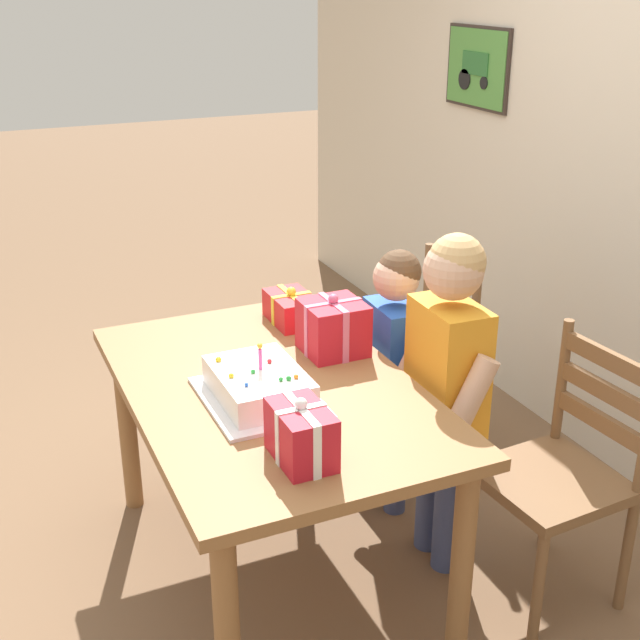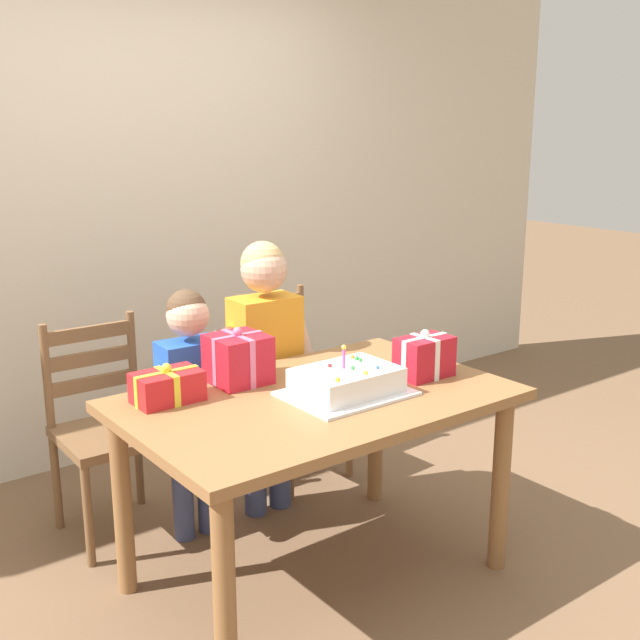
{
  "view_description": "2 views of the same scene",
  "coord_description": "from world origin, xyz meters",
  "px_view_note": "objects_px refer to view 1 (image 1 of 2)",
  "views": [
    {
      "loc": [
        2.32,
        -0.86,
        2.0
      ],
      "look_at": [
        0.0,
        0.18,
        0.95
      ],
      "focal_mm": 47.27,
      "sensor_mm": 36.0,
      "label": 1
    },
    {
      "loc": [
        -1.63,
        -2.16,
        1.72
      ],
      "look_at": [
        0.06,
        0.06,
        1.02
      ],
      "focal_mm": 43.85,
      "sensor_mm": 36.0,
      "label": 2
    }
  ],
  "objects_px": {
    "gift_box_beside_cake": "(333,327)",
    "gift_box_corner_small": "(291,308)",
    "child_older": "(447,372)",
    "dining_table": "(271,412)",
    "chair_left": "(417,362)",
    "child_younger": "(393,357)",
    "chair_right": "(561,473)",
    "gift_box_red_large": "(301,434)",
    "birthday_cake": "(259,386)"
  },
  "relations": [
    {
      "from": "gift_box_beside_cake",
      "to": "child_older",
      "type": "height_order",
      "value": "child_older"
    },
    {
      "from": "birthday_cake",
      "to": "child_older",
      "type": "distance_m",
      "value": 0.65
    },
    {
      "from": "gift_box_beside_cake",
      "to": "chair_left",
      "type": "relative_size",
      "value": 0.24
    },
    {
      "from": "gift_box_beside_cake",
      "to": "child_older",
      "type": "relative_size",
      "value": 0.18
    },
    {
      "from": "chair_left",
      "to": "child_older",
      "type": "height_order",
      "value": "child_older"
    },
    {
      "from": "chair_left",
      "to": "gift_box_beside_cake",
      "type": "bearing_deg",
      "value": -59.4
    },
    {
      "from": "child_younger",
      "to": "gift_box_corner_small",
      "type": "bearing_deg",
      "value": -129.27
    },
    {
      "from": "gift_box_red_large",
      "to": "chair_right",
      "type": "distance_m",
      "value": 1.0
    },
    {
      "from": "birthday_cake",
      "to": "child_younger",
      "type": "height_order",
      "value": "child_younger"
    },
    {
      "from": "dining_table",
      "to": "birthday_cake",
      "type": "height_order",
      "value": "birthday_cake"
    },
    {
      "from": "dining_table",
      "to": "chair_left",
      "type": "relative_size",
      "value": 1.52
    },
    {
      "from": "gift_box_red_large",
      "to": "gift_box_beside_cake",
      "type": "xyz_separation_m",
      "value": [
        -0.62,
        0.38,
        0.01
      ]
    },
    {
      "from": "dining_table",
      "to": "child_older",
      "type": "relative_size",
      "value": 1.13
    },
    {
      "from": "chair_left",
      "to": "child_older",
      "type": "distance_m",
      "value": 0.74
    },
    {
      "from": "gift_box_corner_small",
      "to": "chair_right",
      "type": "bearing_deg",
      "value": 31.59
    },
    {
      "from": "chair_right",
      "to": "child_older",
      "type": "relative_size",
      "value": 0.74
    },
    {
      "from": "gift_box_corner_small",
      "to": "chair_left",
      "type": "bearing_deg",
      "value": 90.83
    },
    {
      "from": "dining_table",
      "to": "gift_box_red_large",
      "type": "xyz_separation_m",
      "value": [
        0.46,
        -0.08,
        0.18
      ]
    },
    {
      "from": "dining_table",
      "to": "gift_box_red_large",
      "type": "relative_size",
      "value": 6.29
    },
    {
      "from": "child_older",
      "to": "child_younger",
      "type": "height_order",
      "value": "child_older"
    },
    {
      "from": "gift_box_beside_cake",
      "to": "chair_left",
      "type": "bearing_deg",
      "value": 120.6
    },
    {
      "from": "gift_box_corner_small",
      "to": "gift_box_beside_cake",
      "type": "bearing_deg",
      "value": 5.47
    },
    {
      "from": "gift_box_corner_small",
      "to": "chair_right",
      "type": "xyz_separation_m",
      "value": [
        0.94,
        0.58,
        -0.34
      ]
    },
    {
      "from": "birthday_cake",
      "to": "gift_box_corner_small",
      "type": "height_order",
      "value": "birthday_cake"
    },
    {
      "from": "dining_table",
      "to": "chair_right",
      "type": "bearing_deg",
      "value": 60.8
    },
    {
      "from": "dining_table",
      "to": "chair_left",
      "type": "height_order",
      "value": "chair_left"
    },
    {
      "from": "dining_table",
      "to": "chair_left",
      "type": "bearing_deg",
      "value": 119.3
    },
    {
      "from": "gift_box_corner_small",
      "to": "chair_left",
      "type": "xyz_separation_m",
      "value": [
        -0.01,
        0.58,
        -0.34
      ]
    },
    {
      "from": "gift_box_beside_cake",
      "to": "child_younger",
      "type": "relative_size",
      "value": 0.21
    },
    {
      "from": "child_older",
      "to": "gift_box_corner_small",
      "type": "bearing_deg",
      "value": -153.53
    },
    {
      "from": "gift_box_beside_cake",
      "to": "gift_box_corner_small",
      "type": "bearing_deg",
      "value": -174.53
    },
    {
      "from": "chair_left",
      "to": "child_older",
      "type": "relative_size",
      "value": 0.74
    },
    {
      "from": "gift_box_corner_small",
      "to": "child_older",
      "type": "bearing_deg",
      "value": 26.47
    },
    {
      "from": "gift_box_beside_cake",
      "to": "gift_box_corner_small",
      "type": "height_order",
      "value": "gift_box_beside_cake"
    },
    {
      "from": "dining_table",
      "to": "child_older",
      "type": "xyz_separation_m",
      "value": [
        0.16,
        0.58,
        0.1
      ]
    },
    {
      "from": "dining_table",
      "to": "child_older",
      "type": "bearing_deg",
      "value": 74.72
    },
    {
      "from": "gift_box_corner_small",
      "to": "child_younger",
      "type": "distance_m",
      "value": 0.43
    },
    {
      "from": "birthday_cake",
      "to": "child_younger",
      "type": "distance_m",
      "value": 0.73
    },
    {
      "from": "birthday_cake",
      "to": "child_older",
      "type": "bearing_deg",
      "value": 83.62
    },
    {
      "from": "chair_left",
      "to": "child_younger",
      "type": "distance_m",
      "value": 0.42
    },
    {
      "from": "dining_table",
      "to": "gift_box_beside_cake",
      "type": "bearing_deg",
      "value": 116.84
    },
    {
      "from": "gift_box_beside_cake",
      "to": "chair_right",
      "type": "bearing_deg",
      "value": 41.26
    },
    {
      "from": "dining_table",
      "to": "child_younger",
      "type": "bearing_deg",
      "value": 110.06
    },
    {
      "from": "gift_box_corner_small",
      "to": "child_younger",
      "type": "height_order",
      "value": "child_younger"
    },
    {
      "from": "dining_table",
      "to": "chair_right",
      "type": "xyz_separation_m",
      "value": [
        0.47,
        0.84,
        -0.18
      ]
    },
    {
      "from": "gift_box_corner_small",
      "to": "child_younger",
      "type": "relative_size",
      "value": 0.23
    },
    {
      "from": "birthday_cake",
      "to": "gift_box_red_large",
      "type": "distance_m",
      "value": 0.38
    },
    {
      "from": "gift_box_red_large",
      "to": "gift_box_beside_cake",
      "type": "bearing_deg",
      "value": 148.16
    },
    {
      "from": "dining_table",
      "to": "child_younger",
      "type": "xyz_separation_m",
      "value": [
        -0.21,
        0.58,
        0.0
      ]
    },
    {
      "from": "child_older",
      "to": "chair_left",
      "type": "bearing_deg",
      "value": 157.18
    }
  ]
}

